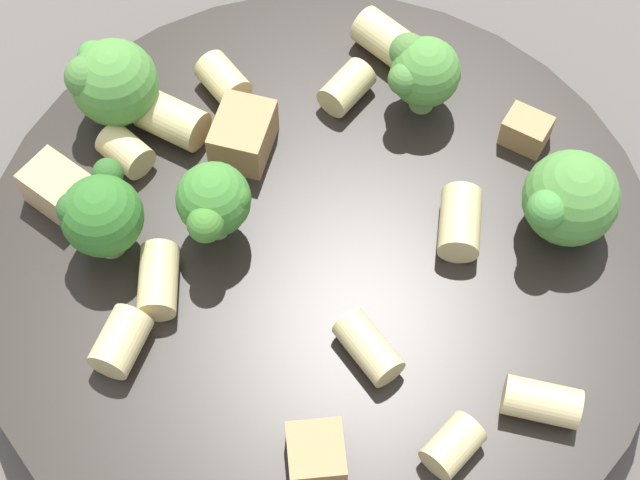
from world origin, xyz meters
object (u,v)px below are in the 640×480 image
at_px(broccoli_floret_2, 212,209).
at_px(rigatoni_10, 347,88).
at_px(rigatoni_4, 368,348).
at_px(rigatoni_9, 460,222).
at_px(pasta_bowl, 320,271).
at_px(rigatoni_1, 121,342).
at_px(rigatoni_8, 172,120).
at_px(rigatoni_6, 223,80).
at_px(chicken_chunk_1, 243,135).
at_px(broccoli_floret_3, 101,215).
at_px(rigatoni_0, 125,151).
at_px(rigatoni_2, 386,39).
at_px(chicken_chunk_0, 316,455).
at_px(chicken_chunk_2, 526,131).
at_px(rigatoni_3, 158,280).
at_px(rigatoni_5, 542,402).
at_px(broccoli_floret_4, 422,71).
at_px(rigatoni_7, 453,446).
at_px(chicken_chunk_3, 54,198).
at_px(broccoli_floret_1, 568,200).
at_px(broccoli_floret_0, 111,81).

bearing_deg(broccoli_floret_2, rigatoni_10, 156.76).
distance_m(rigatoni_4, rigatoni_9, 0.06).
relative_size(pasta_bowl, rigatoni_9, 9.81).
bearing_deg(rigatoni_1, broccoli_floret_2, 158.14).
bearing_deg(rigatoni_8, rigatoni_6, 150.46).
bearing_deg(pasta_bowl, chicken_chunk_1, -134.66).
relative_size(broccoli_floret_3, rigatoni_0, 1.95).
height_order(rigatoni_2, rigatoni_8, same).
relative_size(chicken_chunk_0, chicken_chunk_1, 0.75).
bearing_deg(rigatoni_9, chicken_chunk_2, 158.91).
xyz_separation_m(rigatoni_3, rigatoni_5, (0.02, 0.15, -0.00)).
bearing_deg(rigatoni_6, broccoli_floret_4, 98.17).
xyz_separation_m(rigatoni_2, rigatoni_9, (0.08, 0.05, -0.00)).
xyz_separation_m(broccoli_floret_3, chicken_chunk_2, (-0.09, 0.15, -0.02)).
bearing_deg(rigatoni_7, broccoli_floret_4, -165.14).
height_order(broccoli_floret_4, chicken_chunk_3, broccoli_floret_4).
height_order(broccoli_floret_1, rigatoni_6, broccoli_floret_1).
bearing_deg(rigatoni_2, broccoli_floret_4, 37.41).
distance_m(rigatoni_6, chicken_chunk_2, 0.13).
bearing_deg(chicken_chunk_1, rigatoni_5, 57.00).
bearing_deg(broccoli_floret_1, rigatoni_1, -59.36).
bearing_deg(pasta_bowl, rigatoni_10, -175.43).
xyz_separation_m(broccoli_floret_2, rigatoni_2, (-0.11, 0.05, -0.02)).
distance_m(rigatoni_3, rigatoni_9, 0.12).
relative_size(rigatoni_0, rigatoni_3, 0.73).
distance_m(rigatoni_5, rigatoni_9, 0.08).
bearing_deg(broccoli_floret_0, rigatoni_7, 54.58).
bearing_deg(rigatoni_6, chicken_chunk_0, 26.66).
bearing_deg(rigatoni_0, rigatoni_1, 17.03).
height_order(broccoli_floret_2, rigatoni_5, broccoli_floret_2).
bearing_deg(chicken_chunk_0, broccoli_floret_1, 147.99).
bearing_deg(rigatoni_0, chicken_chunk_1, 110.93).
bearing_deg(broccoli_floret_0, chicken_chunk_1, 85.31).
distance_m(broccoli_floret_4, rigatoni_8, 0.11).
relative_size(rigatoni_6, chicken_chunk_1, 0.78).
bearing_deg(chicken_chunk_0, chicken_chunk_1, -154.35).
bearing_deg(chicken_chunk_2, broccoli_floret_2, -55.84).
height_order(rigatoni_5, rigatoni_7, same).
height_order(rigatoni_0, rigatoni_1, rigatoni_1).
relative_size(rigatoni_2, rigatoni_7, 1.32).
bearing_deg(chicken_chunk_2, rigatoni_7, -2.92).
bearing_deg(rigatoni_0, rigatoni_4, 61.21).
bearing_deg(chicken_chunk_0, broccoli_floret_4, 177.73).
height_order(rigatoni_10, chicken_chunk_3, chicken_chunk_3).
height_order(rigatoni_9, chicken_chunk_3, chicken_chunk_3).
relative_size(broccoli_floret_1, rigatoni_0, 1.95).
relative_size(broccoli_floret_4, rigatoni_6, 1.70).
xyz_separation_m(rigatoni_6, rigatoni_7, (0.14, 0.12, -0.00)).
distance_m(rigatoni_3, rigatoni_5, 0.15).
relative_size(broccoli_floret_0, rigatoni_1, 1.73).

